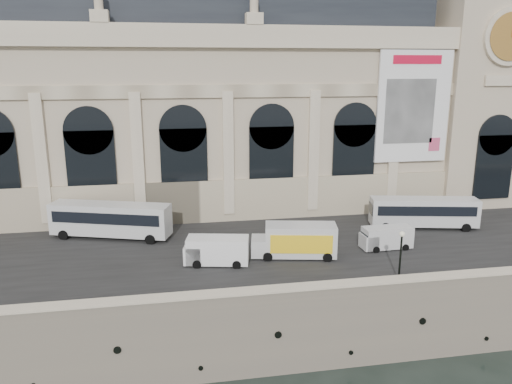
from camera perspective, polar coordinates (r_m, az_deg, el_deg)
ground at (r=41.54m, az=-0.40°, el=-20.53°), size 260.00×260.00×0.00m
quay at (r=71.93m, az=-5.16°, el=-2.57°), size 160.00×70.00×6.00m
street at (r=51.14m, az=-3.09°, el=-6.00°), size 160.00×24.00×0.06m
parapet at (r=38.69m, az=-0.57°, el=-11.94°), size 160.00×1.40×1.21m
museum at (r=64.64m, az=-10.52°, el=10.46°), size 69.00×18.70×29.10m
clock_pavilion at (r=73.31m, az=23.29°, el=12.88°), size 13.00×14.72×36.70m
bus_left at (r=54.54m, az=-16.30°, el=-2.99°), size 12.82×6.51×3.73m
bus_right at (r=58.59m, az=18.60°, el=-2.14°), size 11.97×4.79×3.45m
van_b at (r=45.95m, az=-4.84°, el=-6.69°), size 6.13×3.32×2.59m
van_c at (r=51.17m, az=14.43°, el=-5.11°), size 5.11×2.25×2.24m
box_truck at (r=47.55m, az=4.56°, el=-5.58°), size 8.31×4.10×3.21m
lamp_right at (r=43.69m, az=16.17°, el=-7.12°), size 0.45×0.45×4.44m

